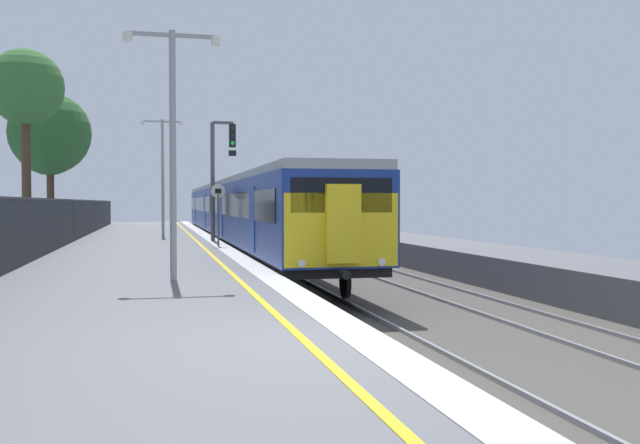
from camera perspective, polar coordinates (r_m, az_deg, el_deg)
The scene contains 8 objects.
ground at distance 9.78m, azimuth 16.54°, elevation -11.84°, with size 17.40×110.00×1.21m.
commuter_train_at_platform at distance 36.12m, azimuth -6.43°, elevation 0.94°, with size 2.83×40.76×3.81m.
signal_gantry at distance 31.02m, azimuth -8.09°, elevation 4.42°, with size 1.10×0.24×5.14m.
speed_limit_sign at distance 27.11m, azimuth -8.14°, elevation 1.29°, with size 0.59×0.08×2.38m.
platform_lamp_mid at distance 15.39m, azimuth -11.69°, elevation 7.04°, with size 2.00×0.20×5.25m.
platform_lamp_far at distance 35.23m, azimuth -12.47°, elevation 4.26°, with size 2.00×0.20×5.65m.
background_tree_left at distance 42.57m, azimuth -20.81°, elevation 6.38°, with size 4.48×4.48×7.74m.
background_tree_right at distance 35.60m, azimuth -22.61°, elevation 9.73°, with size 3.45×3.45×8.66m.
Camera 1 is at (-2.07, -8.26, 1.65)m, focal length 40.03 mm.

